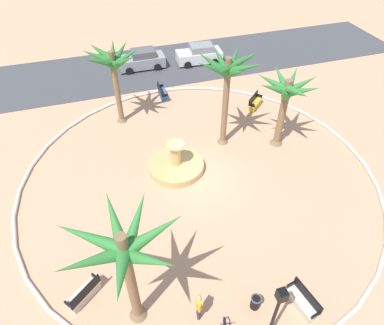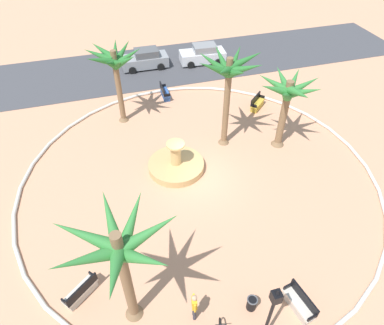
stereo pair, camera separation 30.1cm
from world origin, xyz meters
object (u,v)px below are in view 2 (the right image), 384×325
(palm_tree_mid_plaza, at_px, (115,63))
(person_cyclist_helmet, at_px, (194,306))
(parked_car_second, at_px, (203,55))
(palm_tree_by_curb, at_px, (229,75))
(palm_tree_near_fountain, at_px, (120,252))
(fountain, at_px, (176,165))
(bench_southeast, at_px, (257,104))
(lamppost, at_px, (270,315))
(bench_west, at_px, (165,93))
(trash_bin, at_px, (252,303))
(parked_car_leftmost, at_px, (145,59))
(bench_north, at_px, (299,304))
(palm_tree_far_side, at_px, (288,95))
(bench_east, at_px, (81,292))

(palm_tree_mid_plaza, height_order, person_cyclist_helmet, palm_tree_mid_plaza)
(parked_car_second, bearing_deg, palm_tree_by_curb, -100.88)
(person_cyclist_helmet, bearing_deg, palm_tree_near_fountain, 159.69)
(fountain, relative_size, palm_tree_near_fountain, 0.59)
(palm_tree_by_curb, height_order, parked_car_second, palm_tree_by_curb)
(bench_southeast, distance_m, lamppost, 16.90)
(palm_tree_mid_plaza, xyz_separation_m, parked_car_second, (8.19, 7.02, -3.58))
(palm_tree_near_fountain, bearing_deg, parked_car_second, 65.23)
(bench_west, bearing_deg, palm_tree_by_curb, -69.89)
(fountain, relative_size, bench_southeast, 2.21)
(trash_bin, bearing_deg, bench_west, 88.91)
(palm_tree_by_curb, height_order, palm_tree_mid_plaza, palm_tree_by_curb)
(bench_west, distance_m, lamppost, 18.92)
(parked_car_leftmost, bearing_deg, bench_west, -84.41)
(palm_tree_by_curb, bearing_deg, bench_north, -94.43)
(person_cyclist_helmet, bearing_deg, palm_tree_by_curb, 63.74)
(palm_tree_by_curb, bearing_deg, bench_southeast, 39.93)
(trash_bin, bearing_deg, parked_car_second, 77.42)
(fountain, xyz_separation_m, parked_car_second, (5.83, 12.99, 0.49))
(palm_tree_near_fountain, relative_size, lamppost, 1.40)
(palm_tree_mid_plaza, bearing_deg, trash_bin, -78.02)
(palm_tree_near_fountain, xyz_separation_m, bench_west, (5.08, 16.23, -4.10))
(fountain, distance_m, bench_west, 8.27)
(bench_southeast, relative_size, trash_bin, 2.08)
(fountain, relative_size, parked_car_leftmost, 0.83)
(fountain, relative_size, bench_north, 2.02)
(palm_tree_near_fountain, distance_m, person_cyclist_helmet, 4.29)
(bench_north, height_order, trash_bin, bench_north)
(palm_tree_near_fountain, distance_m, bench_west, 17.49)
(fountain, bearing_deg, bench_north, -74.33)
(palm_tree_far_side, xyz_separation_m, lamppost, (-6.27, -11.00, -1.32))
(fountain, distance_m, bench_southeast, 8.82)
(palm_tree_mid_plaza, relative_size, bench_west, 3.40)
(palm_tree_far_side, distance_m, parked_car_second, 13.00)
(bench_north, bearing_deg, palm_tree_near_fountain, 165.19)
(parked_car_second, bearing_deg, bench_east, -120.80)
(fountain, relative_size, bench_west, 2.09)
(bench_east, relative_size, lamppost, 0.38)
(palm_tree_mid_plaza, relative_size, bench_north, 3.29)
(lamppost, bearing_deg, palm_tree_mid_plaza, 100.41)
(fountain, xyz_separation_m, palm_tree_by_curb, (3.63, 1.54, 4.63))
(lamppost, xyz_separation_m, parked_car_second, (5.14, 23.61, -1.61))
(palm_tree_near_fountain, relative_size, palm_tree_mid_plaza, 1.04)
(palm_tree_mid_plaza, xyz_separation_m, bench_east, (-3.55, -12.67, -4.01))
(bench_west, distance_m, trash_bin, 17.41)
(bench_southeast, distance_m, parked_car_leftmost, 11.08)
(bench_west, bearing_deg, palm_tree_far_side, -53.51)
(palm_tree_mid_plaza, xyz_separation_m, parked_car_leftmost, (3.03, 7.53, -3.58))
(bench_north, height_order, parked_car_second, parked_car_second)
(parked_car_second, bearing_deg, palm_tree_far_side, -84.85)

